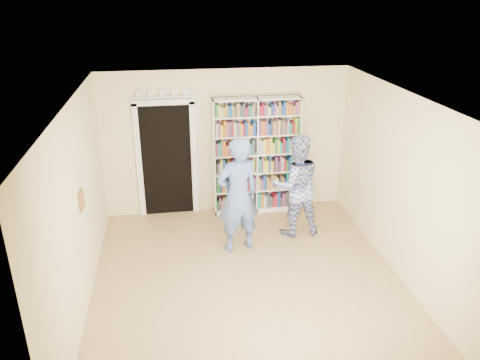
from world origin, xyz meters
name	(u,v)px	position (x,y,z in m)	size (l,w,h in m)	color
floor	(248,282)	(0.00, 0.00, 0.00)	(5.00, 5.00, 0.00)	#A2804E
ceiling	(250,101)	(0.00, 0.00, 2.70)	(5.00, 5.00, 0.00)	white
wall_back	(226,142)	(0.00, 2.50, 1.35)	(4.50, 4.50, 0.00)	beige
wall_left	(78,210)	(-2.25, 0.00, 1.35)	(5.00, 5.00, 0.00)	beige
wall_right	(404,188)	(2.25, 0.00, 1.35)	(5.00, 5.00, 0.00)	beige
bookshelf	(256,156)	(0.55, 2.34, 1.11)	(1.60, 0.30, 2.20)	white
doorway	(166,155)	(-1.10, 2.48, 1.18)	(1.10, 0.08, 2.43)	black
wall_art	(81,200)	(-2.23, 0.20, 1.40)	(0.03, 0.25, 0.25)	brown
man_blue	(238,196)	(-0.01, 0.97, 0.96)	(0.70, 0.46, 1.92)	#506DB2
man_plaid	(296,186)	(1.05, 1.36, 0.90)	(0.87, 0.68, 1.80)	#33459E
paper_sheet	(304,189)	(1.13, 1.15, 0.92)	(0.19, 0.01, 0.27)	white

